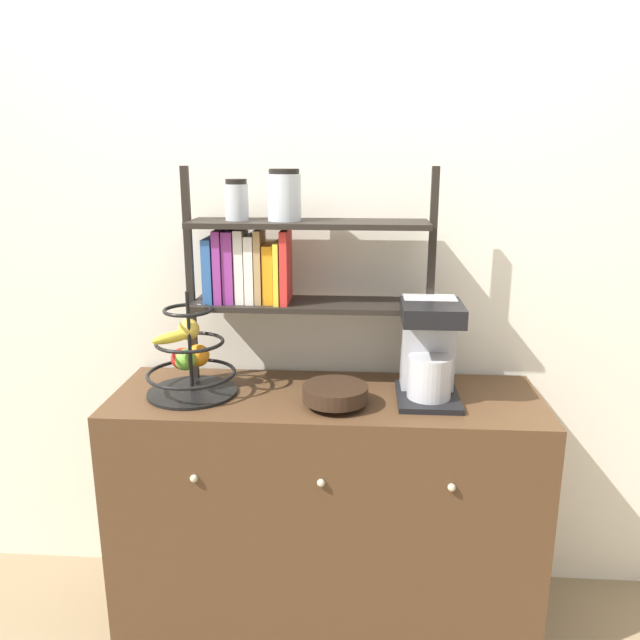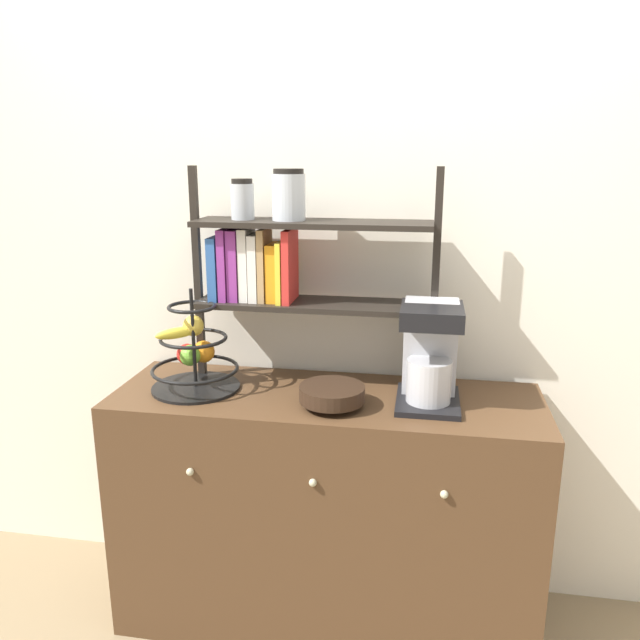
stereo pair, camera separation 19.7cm
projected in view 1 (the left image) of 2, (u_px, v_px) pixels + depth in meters
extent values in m
cube|color=silver|center=(331.00, 243.00, 2.18)|extent=(7.00, 0.05, 2.60)
cube|color=#4C331E|center=(326.00, 509.00, 2.15)|extent=(1.40, 0.46, 0.84)
sphere|color=#B2AD8C|center=(194.00, 478.00, 1.88)|extent=(0.02, 0.02, 0.02)
sphere|color=#B2AD8C|center=(321.00, 483.00, 1.86)|extent=(0.02, 0.02, 0.02)
sphere|color=#B2AD8C|center=(452.00, 487.00, 1.83)|extent=(0.02, 0.02, 0.02)
cube|color=black|center=(428.00, 397.00, 2.00)|extent=(0.20, 0.25, 0.02)
cube|color=#B7B7BC|center=(428.00, 343.00, 2.03)|extent=(0.17, 0.10, 0.30)
cylinder|color=#B7B7BC|center=(429.00, 377.00, 1.96)|extent=(0.14, 0.14, 0.13)
cube|color=black|center=(432.00, 313.00, 1.92)|extent=(0.19, 0.20, 0.06)
cylinder|color=black|center=(192.00, 392.00, 2.05)|extent=(0.29, 0.29, 0.01)
cylinder|color=black|center=(190.00, 342.00, 2.01)|extent=(0.01, 0.01, 0.33)
torus|color=black|center=(191.00, 373.00, 2.03)|extent=(0.29, 0.29, 0.01)
torus|color=black|center=(190.00, 342.00, 2.01)|extent=(0.22, 0.22, 0.01)
torus|color=black|center=(188.00, 310.00, 1.98)|extent=(0.16, 0.16, 0.01)
sphere|color=red|center=(182.00, 359.00, 2.07)|extent=(0.07, 0.07, 0.07)
sphere|color=#6BAD33|center=(185.00, 360.00, 2.06)|extent=(0.07, 0.07, 0.07)
sphere|color=orange|center=(198.00, 355.00, 2.09)|extent=(0.08, 0.08, 0.08)
ellipsoid|color=yellow|center=(173.00, 337.00, 1.98)|extent=(0.13, 0.13, 0.04)
sphere|color=gold|center=(189.00, 329.00, 2.02)|extent=(0.07, 0.07, 0.07)
cylinder|color=black|center=(335.00, 403.00, 1.95)|extent=(0.11, 0.11, 0.02)
cylinder|color=black|center=(335.00, 393.00, 1.94)|extent=(0.21, 0.21, 0.05)
cube|color=black|center=(190.00, 277.00, 2.09)|extent=(0.02, 0.02, 0.73)
cube|color=black|center=(431.00, 280.00, 2.03)|extent=(0.02, 0.02, 0.73)
cube|color=black|center=(309.00, 304.00, 2.08)|extent=(0.78, 0.20, 0.02)
cube|color=black|center=(309.00, 224.00, 2.01)|extent=(0.78, 0.20, 0.02)
cube|color=#2D599E|center=(211.00, 269.00, 2.07)|extent=(0.03, 0.15, 0.21)
cube|color=#8C338C|center=(221.00, 265.00, 2.07)|extent=(0.03, 0.14, 0.24)
cube|color=#8C338C|center=(231.00, 266.00, 2.07)|extent=(0.03, 0.13, 0.24)
cube|color=white|center=(242.00, 265.00, 2.06)|extent=(0.03, 0.12, 0.24)
cube|color=white|center=(252.00, 268.00, 2.06)|extent=(0.03, 0.13, 0.22)
cube|color=tan|center=(260.00, 266.00, 2.06)|extent=(0.02, 0.13, 0.24)
cube|color=orange|center=(270.00, 273.00, 2.06)|extent=(0.03, 0.12, 0.19)
cube|color=yellow|center=(279.00, 272.00, 2.06)|extent=(0.02, 0.16, 0.20)
cube|color=red|center=(286.00, 266.00, 2.05)|extent=(0.02, 0.16, 0.24)
cylinder|color=#ADB2B7|center=(237.00, 202.00, 2.01)|extent=(0.08, 0.08, 0.12)
cylinder|color=black|center=(236.00, 181.00, 1.99)|extent=(0.07, 0.07, 0.02)
cylinder|color=silver|center=(284.00, 197.00, 2.00)|extent=(0.11, 0.11, 0.15)
cylinder|color=black|center=(284.00, 171.00, 1.98)|extent=(0.10, 0.10, 0.02)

